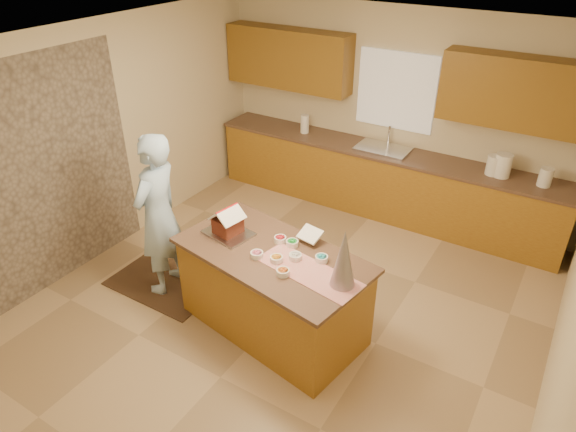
# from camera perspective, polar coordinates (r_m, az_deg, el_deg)

# --- Properties ---
(floor) EXTENTS (5.50, 5.50, 0.00)m
(floor) POSITION_cam_1_polar(r_m,az_deg,el_deg) (5.55, -0.21, -10.10)
(floor) COLOR tan
(floor) RESTS_ON ground
(ceiling) EXTENTS (5.50, 5.50, 0.00)m
(ceiling) POSITION_cam_1_polar(r_m,az_deg,el_deg) (4.31, -0.27, 18.26)
(ceiling) COLOR silver
(ceiling) RESTS_ON floor
(wall_back) EXTENTS (5.50, 5.50, 0.00)m
(wall_back) POSITION_cam_1_polar(r_m,az_deg,el_deg) (7.08, 11.81, 11.26)
(wall_back) COLOR beige
(wall_back) RESTS_ON floor
(wall_front) EXTENTS (5.50, 5.50, 0.00)m
(wall_front) POSITION_cam_1_polar(r_m,az_deg,el_deg) (3.28, -27.86, -17.85)
(wall_front) COLOR beige
(wall_front) RESTS_ON floor
(wall_left) EXTENTS (5.50, 5.50, 0.00)m
(wall_left) POSITION_cam_1_polar(r_m,az_deg,el_deg) (6.34, -20.00, 7.75)
(wall_left) COLOR beige
(wall_left) RESTS_ON floor
(stone_accent) EXTENTS (0.00, 2.50, 2.50)m
(stone_accent) POSITION_cam_1_polar(r_m,az_deg,el_deg) (5.95, -25.45, 4.01)
(stone_accent) COLOR gray
(stone_accent) RESTS_ON wall_left
(window_curtain) EXTENTS (1.05, 0.03, 1.00)m
(window_curtain) POSITION_cam_1_polar(r_m,az_deg,el_deg) (6.96, 11.99, 13.52)
(window_curtain) COLOR white
(window_curtain) RESTS_ON wall_back
(back_counter_base) EXTENTS (4.80, 0.60, 0.88)m
(back_counter_base) POSITION_cam_1_polar(r_m,az_deg,el_deg) (7.17, 10.18, 3.75)
(back_counter_base) COLOR olive
(back_counter_base) RESTS_ON floor
(back_counter_top) EXTENTS (4.85, 0.63, 0.04)m
(back_counter_top) POSITION_cam_1_polar(r_m,az_deg,el_deg) (6.97, 10.52, 7.12)
(back_counter_top) COLOR brown
(back_counter_top) RESTS_ON back_counter_base
(upper_cabinet_left) EXTENTS (1.85, 0.35, 0.80)m
(upper_cabinet_left) POSITION_cam_1_polar(r_m,az_deg,el_deg) (7.41, 0.05, 17.19)
(upper_cabinet_left) COLOR brown
(upper_cabinet_left) RESTS_ON wall_back
(upper_cabinet_right) EXTENTS (1.85, 0.35, 0.80)m
(upper_cabinet_right) POSITION_cam_1_polar(r_m,az_deg,el_deg) (6.42, 24.98, 12.26)
(upper_cabinet_right) COLOR brown
(upper_cabinet_right) RESTS_ON wall_back
(sink) EXTENTS (0.70, 0.45, 0.12)m
(sink) POSITION_cam_1_polar(r_m,az_deg,el_deg) (6.98, 10.52, 7.04)
(sink) COLOR silver
(sink) RESTS_ON back_counter_top
(faucet) EXTENTS (0.03, 0.03, 0.28)m
(faucet) POSITION_cam_1_polar(r_m,az_deg,el_deg) (7.07, 11.21, 8.79)
(faucet) COLOR silver
(faucet) RESTS_ON back_counter_top
(island_base) EXTENTS (1.90, 1.18, 0.87)m
(island_base) POSITION_cam_1_polar(r_m,az_deg,el_deg) (5.05, -1.70, -8.55)
(island_base) COLOR olive
(island_base) RESTS_ON floor
(island_top) EXTENTS (1.99, 1.27, 0.04)m
(island_top) POSITION_cam_1_polar(r_m,az_deg,el_deg) (4.78, -1.79, -4.33)
(island_top) COLOR brown
(island_top) RESTS_ON island_base
(table_runner) EXTENTS (1.03, 0.52, 0.01)m
(table_runner) POSITION_cam_1_polar(r_m,az_deg,el_deg) (4.53, 2.34, -6.23)
(table_runner) COLOR #AF0E0C
(table_runner) RESTS_ON island_top
(baking_tray) EXTENTS (0.50, 0.41, 0.02)m
(baking_tray) POSITION_cam_1_polar(r_m,az_deg,el_deg) (5.06, -6.67, -1.91)
(baking_tray) COLOR silver
(baking_tray) RESTS_ON island_top
(cookbook) EXTENTS (0.24, 0.20, 0.09)m
(cookbook) POSITION_cam_1_polar(r_m,az_deg,el_deg) (4.87, 2.48, -2.05)
(cookbook) COLOR white
(cookbook) RESTS_ON island_top
(tinsel_tree) EXTENTS (0.25, 0.25, 0.54)m
(tinsel_tree) POSITION_cam_1_polar(r_m,az_deg,el_deg) (4.25, 6.24, -4.75)
(tinsel_tree) COLOR silver
(tinsel_tree) RESTS_ON island_top
(rug) EXTENTS (1.22, 0.80, 0.01)m
(rug) POSITION_cam_1_polar(r_m,az_deg,el_deg) (6.03, -13.53, -7.26)
(rug) COLOR black
(rug) RESTS_ON floor
(boy) EXTENTS (0.53, 0.72, 1.80)m
(boy) POSITION_cam_1_polar(r_m,az_deg,el_deg) (5.50, -14.28, 0.07)
(boy) COLOR #A9CBF0
(boy) RESTS_ON rug
(canister_a) EXTENTS (0.17, 0.17, 0.24)m
(canister_a) POSITION_cam_1_polar(r_m,az_deg,el_deg) (6.60, 22.00, 5.28)
(canister_a) COLOR white
(canister_a) RESTS_ON back_counter_top
(canister_b) EXTENTS (0.20, 0.20, 0.28)m
(canister_b) POSITION_cam_1_polar(r_m,az_deg,el_deg) (6.58, 22.88, 5.23)
(canister_b) COLOR white
(canister_b) RESTS_ON back_counter_top
(canister_c) EXTENTS (0.15, 0.15, 0.22)m
(canister_c) POSITION_cam_1_polar(r_m,az_deg,el_deg) (6.56, 26.81, 3.89)
(canister_c) COLOR white
(canister_c) RESTS_ON back_counter_top
(paper_towel) EXTENTS (0.12, 0.12, 0.26)m
(paper_towel) POSITION_cam_1_polar(r_m,az_deg,el_deg) (7.39, 1.89, 10.25)
(paper_towel) COLOR white
(paper_towel) RESTS_ON back_counter_top
(gingerbread_house) EXTENTS (0.31, 0.32, 0.28)m
(gingerbread_house) POSITION_cam_1_polar(r_m,az_deg,el_deg) (5.00, -6.75, -0.79)
(gingerbread_house) COLOR maroon
(gingerbread_house) RESTS_ON baking_tray
(candy_bowls) EXTENTS (0.65, 0.55, 0.05)m
(candy_bowls) POSITION_cam_1_polar(r_m,az_deg,el_deg) (4.69, -0.17, -4.33)
(candy_bowls) COLOR red
(candy_bowls) RESTS_ON island_top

